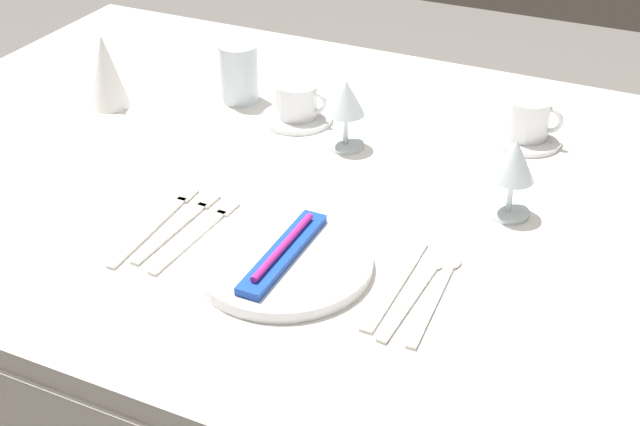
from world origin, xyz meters
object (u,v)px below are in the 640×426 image
(spoon_dessert, at_px, (440,286))
(napkin_folded, at_px, (106,70))
(fork_inner, at_px, (181,224))
(dinner_knife, at_px, (395,286))
(drink_tumbler, at_px, (239,76))
(toothbrush_package, at_px, (283,252))
(fork_salad, at_px, (158,222))
(spoon_soup, at_px, (421,285))
(fork_outer, at_px, (199,232))
(coffee_cup_right, at_px, (529,118))
(coffee_cup_left, at_px, (298,100))
(wine_glass_left, at_px, (514,165))
(wine_glass_centre, at_px, (346,102))
(dinner_plate, at_px, (284,262))

(spoon_dessert, relative_size, napkin_folded, 1.52)
(fork_inner, bearing_deg, dinner_knife, -1.37)
(fork_inner, height_order, drink_tumbler, drink_tumbler)
(toothbrush_package, xyz_separation_m, fork_salad, (-0.22, 0.02, -0.02))
(dinner_knife, xyz_separation_m, spoon_soup, (0.03, 0.02, -0.00))
(fork_outer, relative_size, fork_salad, 0.92)
(fork_outer, xyz_separation_m, dinner_knife, (0.31, -0.00, 0.00))
(coffee_cup_right, bearing_deg, spoon_dessert, -90.42)
(dinner_knife, xyz_separation_m, coffee_cup_left, (-0.34, 0.40, 0.04))
(fork_outer, distance_m, napkin_folded, 0.50)
(dinner_knife, xyz_separation_m, spoon_dessert, (0.06, 0.03, -0.00))
(dinner_knife, distance_m, coffee_cup_right, 0.50)
(fork_salad, height_order, wine_glass_left, wine_glass_left)
(spoon_dessert, bearing_deg, dinner_knife, -154.47)
(coffee_cup_right, bearing_deg, wine_glass_centre, -151.76)
(fork_outer, distance_m, drink_tumbler, 0.47)
(coffee_cup_right, bearing_deg, fork_inner, -129.76)
(fork_salad, xyz_separation_m, spoon_soup, (0.41, 0.02, -0.00))
(coffee_cup_left, bearing_deg, wine_glass_left, -19.23)
(coffee_cup_right, bearing_deg, drink_tumbler, -173.43)
(fork_salad, distance_m, spoon_dessert, 0.43)
(fork_inner, distance_m, fork_salad, 0.03)
(spoon_soup, bearing_deg, drink_tumbler, 141.10)
(napkin_folded, bearing_deg, dinner_plate, -31.26)
(toothbrush_package, bearing_deg, coffee_cup_right, 67.22)
(dinner_plate, bearing_deg, coffee_cup_left, 113.69)
(fork_salad, relative_size, spoon_soup, 1.10)
(coffee_cup_right, xyz_separation_m, wine_glass_centre, (-0.28, -0.15, 0.04))
(wine_glass_centre, bearing_deg, coffee_cup_left, 155.06)
(toothbrush_package, relative_size, dinner_knife, 0.96)
(fork_salad, bearing_deg, wine_glass_left, 28.01)
(coffee_cup_left, height_order, wine_glass_centre, wine_glass_centre)
(dinner_plate, height_order, napkin_folded, napkin_folded)
(toothbrush_package, xyz_separation_m, spoon_dessert, (0.21, 0.05, -0.02))
(dinner_plate, bearing_deg, spoon_dessert, 12.49)
(fork_salad, relative_size, wine_glass_centre, 1.89)
(dinner_plate, bearing_deg, napkin_folded, 148.74)
(spoon_soup, xyz_separation_m, spoon_dessert, (0.02, 0.01, 0.00))
(fork_inner, bearing_deg, spoon_soup, 1.46)
(dinner_knife, height_order, napkin_folded, napkin_folded)
(dinner_plate, height_order, fork_outer, dinner_plate)
(dinner_plate, distance_m, fork_salad, 0.22)
(coffee_cup_left, bearing_deg, toothbrush_package, -66.31)
(coffee_cup_left, bearing_deg, fork_inner, -90.57)
(drink_tumbler, bearing_deg, wine_glass_centre, -18.82)
(toothbrush_package, relative_size, wine_glass_left, 1.66)
(fork_outer, bearing_deg, fork_salad, -178.26)
(wine_glass_left, bearing_deg, fork_salad, -151.99)
(fork_salad, relative_size, wine_glass_left, 1.84)
(wine_glass_left, xyz_separation_m, drink_tumbler, (-0.57, 0.18, -0.04))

